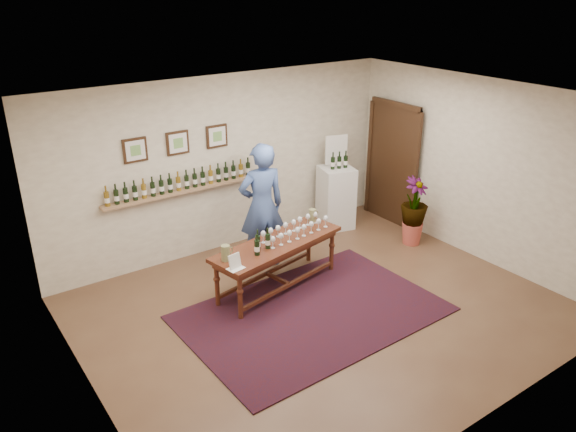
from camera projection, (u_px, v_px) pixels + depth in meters
ground at (322, 310)px, 7.52m from camera, size 6.00×6.00×0.00m
room_shell at (353, 167)px, 9.60m from camera, size 6.00×6.00×6.00m
rug at (312, 313)px, 7.45m from camera, size 3.38×2.29×0.02m
tasting_table at (278, 249)px, 7.86m from camera, size 2.12×1.03×0.72m
table_glasses at (295, 229)px, 7.99m from camera, size 1.39×0.49×0.19m
table_bottles at (260, 241)px, 7.50m from camera, size 0.32×0.25×0.30m
pitcher_left at (226, 253)px, 7.26m from camera, size 0.17×0.17×0.21m
pitcher_right at (312, 216)px, 8.41m from camera, size 0.16×0.16×0.21m
menu_card at (235, 261)px, 7.07m from camera, size 0.23×0.19×0.19m
display_pedestal at (336, 197)px, 9.86m from camera, size 0.67×0.67×1.09m
pedestal_bottles at (339, 159)px, 9.56m from camera, size 0.34×0.17×0.33m
info_sign at (336, 150)px, 9.68m from camera, size 0.40×0.13×0.56m
potted_plant at (414, 211)px, 9.20m from camera, size 0.60×0.60×0.99m
person at (262, 206)px, 8.35m from camera, size 0.78×0.59×1.95m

